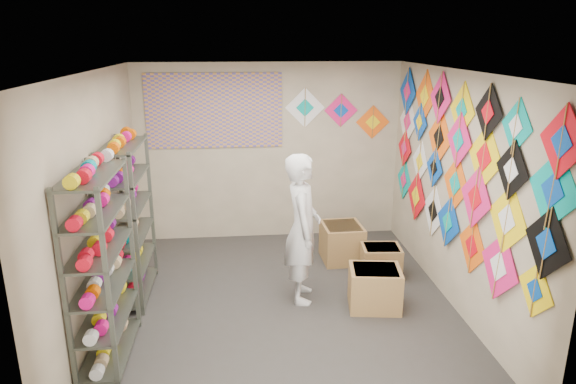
{
  "coord_description": "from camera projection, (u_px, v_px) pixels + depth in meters",
  "views": [
    {
      "loc": [
        -0.47,
        -5.42,
        3.03
      ],
      "look_at": [
        0.1,
        0.3,
        1.3
      ],
      "focal_mm": 32.0,
      "sensor_mm": 36.0,
      "label": 1
    }
  ],
  "objects": [
    {
      "name": "carton_a",
      "position": [
        375.0,
        288.0,
        5.96
      ],
      "size": [
        0.65,
        0.56,
        0.49
      ],
      "primitive_type": "cube",
      "rotation": [
        0.0,
        0.0,
        -0.14
      ],
      "color": "#9D7C44",
      "rests_on": "ground"
    },
    {
      "name": "shelf_rack_front",
      "position": [
        102.0,
        268.0,
        4.83
      ],
      "size": [
        0.4,
        1.1,
        1.9
      ],
      "primitive_type": "cube",
      "color": "#4C5147",
      "rests_on": "ground"
    },
    {
      "name": "carton_b",
      "position": [
        381.0,
        261.0,
        6.77
      ],
      "size": [
        0.53,
        0.45,
        0.41
      ],
      "primitive_type": "cube",
      "rotation": [
        0.0,
        0.0,
        -0.09
      ],
      "color": "#9D7C44",
      "rests_on": "ground"
    },
    {
      "name": "kite_wall_display",
      "position": [
        455.0,
        166.0,
        5.81
      ],
      "size": [
        0.06,
        4.29,
        2.08
      ],
      "color": "yellow",
      "rests_on": "room_walls"
    },
    {
      "name": "shopkeeper",
      "position": [
        302.0,
        228.0,
        6.0
      ],
      "size": [
        0.73,
        0.54,
        1.79
      ],
      "primitive_type": "imported",
      "rotation": [
        0.0,
        0.0,
        1.48
      ],
      "color": "silver",
      "rests_on": "ground"
    },
    {
      "name": "poster",
      "position": [
        214.0,
        111.0,
        7.56
      ],
      "size": [
        2.0,
        0.01,
        1.1
      ],
      "primitive_type": "cube",
      "color": "#52489C",
      "rests_on": "room_walls"
    },
    {
      "name": "back_wall_kites",
      "position": [
        336.0,
        113.0,
        7.76
      ],
      "size": [
        1.61,
        0.02,
        0.79
      ],
      "color": "white",
      "rests_on": "room_walls"
    },
    {
      "name": "ground",
      "position": [
        282.0,
        304.0,
        6.09
      ],
      "size": [
        4.5,
        4.5,
        0.0
      ],
      "primitive_type": "plane",
      "color": "#33302C"
    },
    {
      "name": "shelf_rack_back",
      "position": [
        129.0,
        221.0,
        6.07
      ],
      "size": [
        0.4,
        1.1,
        1.9
      ],
      "primitive_type": "cube",
      "color": "#4C5147",
      "rests_on": "ground"
    },
    {
      "name": "carton_c",
      "position": [
        342.0,
        243.0,
        7.24
      ],
      "size": [
        0.57,
        0.62,
        0.52
      ],
      "primitive_type": "cube",
      "rotation": [
        0.0,
        0.0,
        0.04
      ],
      "color": "#9D7C44",
      "rests_on": "ground"
    },
    {
      "name": "room_walls",
      "position": [
        282.0,
        170.0,
        5.61
      ],
      "size": [
        4.5,
        4.5,
        4.5
      ],
      "color": "#B7A78C",
      "rests_on": "ground"
    },
    {
      "name": "string_spools",
      "position": [
        116.0,
        234.0,
        5.42
      ],
      "size": [
        0.12,
        2.36,
        0.12
      ],
      "color": "#F00C7D",
      "rests_on": "ground"
    }
  ]
}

